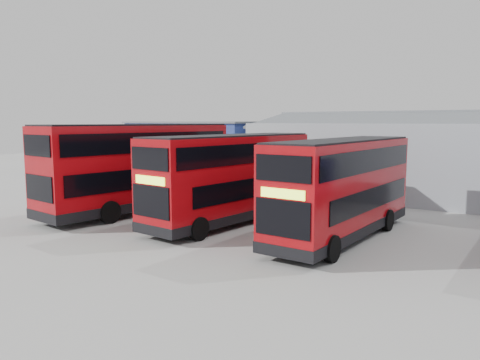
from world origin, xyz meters
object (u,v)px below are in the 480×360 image
(double_decker_right, at_px, (343,189))
(double_decker_left, at_px, (139,169))
(panel_van, at_px, (173,171))
(office_block, at_px, (206,150))
(double_decker_centre, at_px, (231,179))

(double_decker_right, bearing_deg, double_decker_left, -175.09)
(double_decker_right, bearing_deg, panel_van, 154.99)
(office_block, distance_m, double_decker_left, 15.33)
(double_decker_left, height_order, double_decker_centre, double_decker_left)
(double_decker_left, xyz_separation_m, panel_van, (-6.67, 9.83, -1.36))
(office_block, relative_size, double_decker_centre, 1.15)
(office_block, xyz_separation_m, double_decker_centre, (12.47, -13.30, -0.36))
(double_decker_left, height_order, double_decker_right, double_decker_left)
(double_decker_left, bearing_deg, office_block, -60.02)
(office_block, xyz_separation_m, panel_van, (-0.22, -4.07, -1.46))
(double_decker_right, bearing_deg, office_block, 145.38)
(double_decker_left, xyz_separation_m, double_decker_centre, (6.02, 0.60, -0.26))
(double_decker_right, distance_m, panel_van, 20.63)
(double_decker_centre, distance_m, panel_van, 15.73)
(double_decker_left, bearing_deg, double_decker_right, -170.86)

